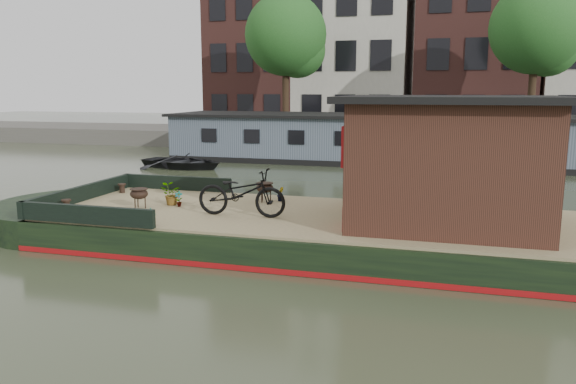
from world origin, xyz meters
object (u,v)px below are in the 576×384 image
(cabin, at_px, (448,160))
(potted_plant_a, at_px, (179,199))
(bicycle, at_px, (241,193))
(dinghy, at_px, (182,159))
(brazier_front, at_px, (139,198))
(brazier_rear, at_px, (265,192))

(cabin, relative_size, potted_plant_a, 11.81)
(cabin, xyz_separation_m, bicycle, (-3.99, -0.50, -0.74))
(cabin, distance_m, dinghy, 14.59)
(dinghy, bearing_deg, brazier_front, -148.29)
(potted_plant_a, height_order, dinghy, potted_plant_a)
(cabin, xyz_separation_m, brazier_rear, (-4.01, 1.05, -1.01))
(bicycle, relative_size, brazier_rear, 4.19)
(cabin, height_order, potted_plant_a, cabin)
(bicycle, height_order, dinghy, bicycle)
(potted_plant_a, bearing_deg, brazier_rear, 32.33)
(potted_plant_a, distance_m, brazier_front, 0.84)
(bicycle, relative_size, potted_plant_a, 5.45)
(cabin, distance_m, potted_plant_a, 5.75)
(brazier_front, bearing_deg, brazier_rear, 31.32)
(brazier_rear, bearing_deg, potted_plant_a, -147.67)
(bicycle, distance_m, brazier_front, 2.42)
(brazier_front, height_order, brazier_rear, brazier_rear)
(bicycle, xyz_separation_m, brazier_front, (-2.40, 0.10, -0.27))
(brazier_front, bearing_deg, dinghy, 111.76)
(potted_plant_a, distance_m, dinghy, 11.11)
(brazier_front, xyz_separation_m, dinghy, (-4.14, 10.38, -0.50))
(potted_plant_a, bearing_deg, dinghy, 116.06)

